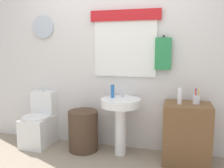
# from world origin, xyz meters

# --- Properties ---
(back_wall) EXTENTS (4.40, 0.18, 2.60)m
(back_wall) POSITION_xyz_m (0.00, 1.15, 1.30)
(back_wall) COLOR silver
(back_wall) RESTS_ON ground_plane
(toilet) EXTENTS (0.38, 0.51, 0.77)m
(toilet) POSITION_xyz_m (-1.02, 0.88, 0.29)
(toilet) COLOR white
(toilet) RESTS_ON ground_plane
(laundry_hamper) EXTENTS (0.40, 0.40, 0.54)m
(laundry_hamper) POSITION_xyz_m (-0.34, 0.85, 0.27)
(laundry_hamper) COLOR #4C3828
(laundry_hamper) RESTS_ON ground_plane
(pedestal_sink) EXTENTS (0.50, 0.50, 0.74)m
(pedestal_sink) POSITION_xyz_m (0.18, 0.85, 0.56)
(pedestal_sink) COLOR white
(pedestal_sink) RESTS_ON ground_plane
(faucet) EXTENTS (0.03, 0.03, 0.10)m
(faucet) POSITION_xyz_m (0.18, 0.97, 0.79)
(faucet) COLOR silver
(faucet) RESTS_ON pedestal_sink
(wooden_cabinet) EXTENTS (0.54, 0.44, 0.73)m
(wooden_cabinet) POSITION_xyz_m (0.99, 0.85, 0.36)
(wooden_cabinet) COLOR brown
(wooden_cabinet) RESTS_ON ground_plane
(soap_bottle) EXTENTS (0.05, 0.05, 0.17)m
(soap_bottle) POSITION_xyz_m (0.06, 0.90, 0.82)
(soap_bottle) COLOR #2D6BB7
(soap_bottle) RESTS_ON pedestal_sink
(lotion_bottle) EXTENTS (0.05, 0.05, 0.19)m
(lotion_bottle) POSITION_xyz_m (0.90, 0.81, 0.82)
(lotion_bottle) COLOR white
(lotion_bottle) RESTS_ON wooden_cabinet
(toothbrush_cup) EXTENTS (0.08, 0.08, 0.19)m
(toothbrush_cup) POSITION_xyz_m (1.09, 0.87, 0.78)
(toothbrush_cup) COLOR silver
(toothbrush_cup) RESTS_ON wooden_cabinet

